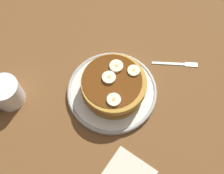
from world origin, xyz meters
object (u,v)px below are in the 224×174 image
banana_slice_3 (134,71)px  fork (178,64)px  plate (112,91)px  pancake_stack (114,86)px  banana_slice_1 (114,100)px  coffee_mug (6,94)px  banana_slice_2 (116,66)px  banana_slice_0 (109,78)px

banana_slice_3 → fork: 16.44cm
plate → pancake_stack: 3.63cm
banana_slice_1 → fork: 24.38cm
banana_slice_1 → coffee_mug: (13.78, -24.26, -3.89)cm
pancake_stack → banana_slice_1: (4.24, 3.10, 3.25)cm
coffee_mug → fork: bearing=140.1°
banana_slice_1 → banana_slice_2: size_ratio=0.97×
pancake_stack → banana_slice_0: banana_slice_0 is taller
banana_slice_1 → banana_slice_2: same height
banana_slice_2 → banana_slice_3: (-1.60, 4.25, -0.09)cm
banana_slice_1 → fork: banana_slice_1 is taller
plate → banana_slice_2: 7.96cm
plate → banana_slice_1: 8.72cm
banana_slice_2 → fork: 19.77cm
banana_slice_2 → fork: banana_slice_2 is taller
plate → banana_slice_3: size_ratio=7.65×
plate → coffee_mug: size_ratio=2.24×
plate → banana_slice_1: banana_slice_1 is taller
banana_slice_1 → banana_slice_3: (-9.40, -0.74, -0.06)cm
banana_slice_1 → fork: bearing=165.0°
banana_slice_0 → banana_slice_1: size_ratio=1.01×
plate → banana_slice_0: banana_slice_0 is taller
pancake_stack → banana_slice_2: (-3.57, -1.89, 3.28)cm
banana_slice_3 → coffee_mug: (23.18, -23.52, -3.82)cm
pancake_stack → fork: size_ratio=1.48×
plate → coffee_mug: coffee_mug is taller
banana_slice_0 → fork: (-18.33, 10.53, -7.58)cm
fork → coffee_mug: bearing=-39.9°
banana_slice_2 → pancake_stack: bearing=27.9°
plate → banana_slice_1: bearing=41.2°
pancake_stack → banana_slice_1: banana_slice_1 is taller
pancake_stack → banana_slice_3: bearing=155.5°
banana_slice_3 → banana_slice_1: bearing=4.5°
banana_slice_1 → banana_slice_0: bearing=-132.0°
coffee_mug → fork: 47.31cm
banana_slice_0 → banana_slice_3: size_ratio=1.10×
pancake_stack → coffee_mug: bearing=-49.6°
banana_slice_0 → banana_slice_1: 6.07cm
pancake_stack → fork: bearing=153.3°
plate → fork: bearing=152.4°
pancake_stack → banana_slice_0: bearing=-82.8°
banana_slice_1 → pancake_stack: bearing=-143.8°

